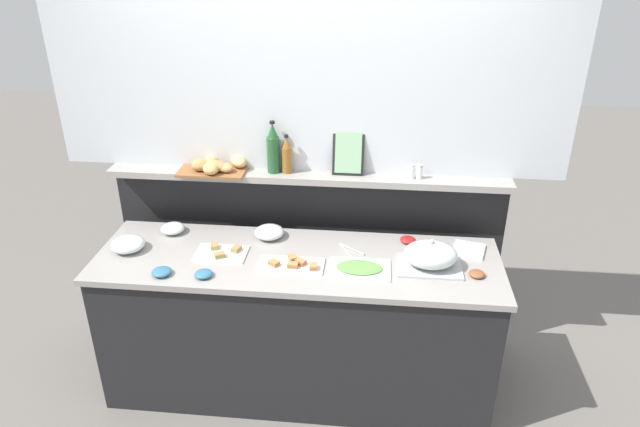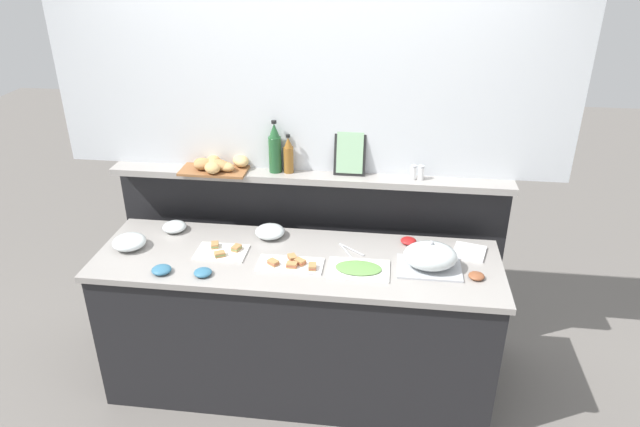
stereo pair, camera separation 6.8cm
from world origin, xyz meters
name	(u,v)px [view 2 (the right image)]	position (x,y,z in m)	size (l,w,h in m)	color
ground_plane	(313,323)	(0.00, 0.60, 0.00)	(12.00, 12.00, 0.00)	slate
buffet_counter	(298,324)	(0.00, 0.00, 0.45)	(2.24, 0.68, 0.90)	black
back_ledge_unit	(310,252)	(0.00, 0.52, 0.64)	(2.41, 0.22, 1.22)	black
upper_wall_panel	(309,52)	(0.00, 0.54, 1.91)	(3.01, 0.08, 1.38)	silver
sandwich_platter_front	(222,251)	(-0.42, 0.00, 0.91)	(0.28, 0.19, 0.04)	white
sandwich_platter_side	(291,264)	(-0.01, -0.08, 0.91)	(0.35, 0.17, 0.04)	white
cold_cuts_platter	(358,269)	(0.35, -0.09, 0.91)	(0.33, 0.22, 0.02)	white
serving_cloche	(430,257)	(0.72, -0.02, 0.97)	(0.34, 0.24, 0.17)	#B7BABF
glass_bowl_large	(129,242)	(-0.96, -0.01, 0.93)	(0.19, 0.19, 0.08)	silver
glass_bowl_medium	(175,227)	(-0.78, 0.22, 0.93)	(0.14, 0.14, 0.06)	silver
glass_bowl_small	(270,232)	(-0.19, 0.22, 0.93)	(0.17, 0.17, 0.07)	silver
condiment_bowl_teal	(476,276)	(0.96, -0.08, 0.91)	(0.08, 0.08, 0.03)	brown
condiment_bowl_cream	(162,270)	(-0.68, -0.24, 0.92)	(0.10, 0.10, 0.04)	teal
condiment_bowl_red	(408,241)	(0.61, 0.25, 0.92)	(0.09, 0.09, 0.03)	red
condiment_bowl_dark	(203,272)	(-0.46, -0.23, 0.92)	(0.09, 0.09, 0.03)	teal
serving_tongs	(349,250)	(0.28, 0.11, 0.90)	(0.15, 0.17, 0.01)	#B7BABF
napkin_stack	(469,252)	(0.95, 0.18, 0.91)	(0.17, 0.17, 0.02)	white
vinegar_bottle_amber	(288,156)	(-0.12, 0.46, 1.32)	(0.06, 0.06, 0.24)	#8E5B23
wine_bottle_green	(275,149)	(-0.20, 0.46, 1.36)	(0.08, 0.08, 0.32)	#23562D
salt_shaker	(413,172)	(0.62, 0.44, 1.26)	(0.03, 0.03, 0.09)	white
pepper_shaker	(421,173)	(0.66, 0.44, 1.26)	(0.03, 0.03, 0.09)	white
bread_basket	(216,165)	(-0.55, 0.42, 1.26)	(0.42, 0.29, 0.08)	brown
framed_picture	(350,153)	(0.25, 0.48, 1.35)	(0.19, 0.08, 0.27)	black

